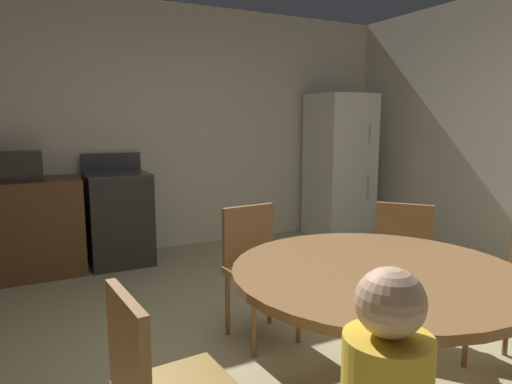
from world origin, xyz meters
TOP-DOWN VIEW (x-y plane):
  - ground_plane at (0.00, 0.00)m, footprint 14.00×14.00m
  - wall_back at (0.00, 3.11)m, footprint 5.95×0.12m
  - oven_range at (-0.58, 2.71)m, footprint 0.60×0.60m
  - refrigerator at (2.12, 2.66)m, footprint 0.68×0.68m
  - microwave at (-1.47, 2.71)m, footprint 0.44×0.32m
  - dining_table at (0.02, -0.38)m, footprint 1.34×1.34m
  - chair_north at (-0.06, 0.65)m, footprint 0.43×0.43m
  - chair_northeast at (0.83, 0.27)m, footprint 0.56×0.56m

SIDE VIEW (x-z plane):
  - ground_plane at x=0.00m, z-range 0.00..0.00m
  - oven_range at x=-0.58m, z-range -0.08..1.02m
  - chair_north at x=-0.06m, z-range 0.07..0.94m
  - chair_northeast at x=0.83m, z-range 0.07..0.94m
  - dining_table at x=0.02m, z-range 0.23..0.99m
  - refrigerator at x=2.12m, z-range 0.00..1.76m
  - microwave at x=-1.47m, z-range 0.90..1.16m
  - wall_back at x=0.00m, z-range 0.00..2.70m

